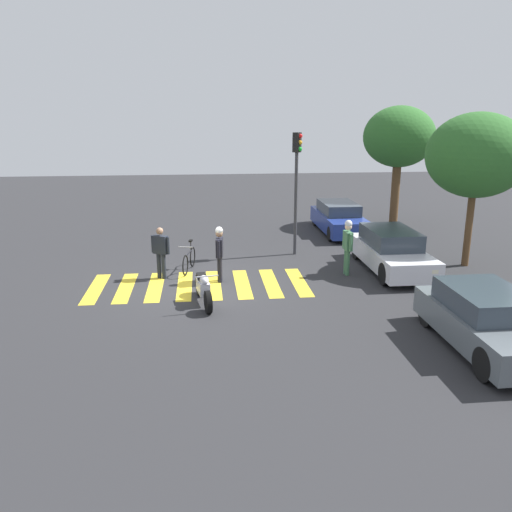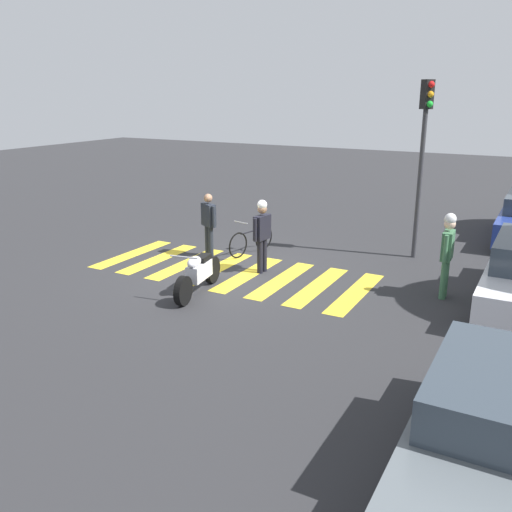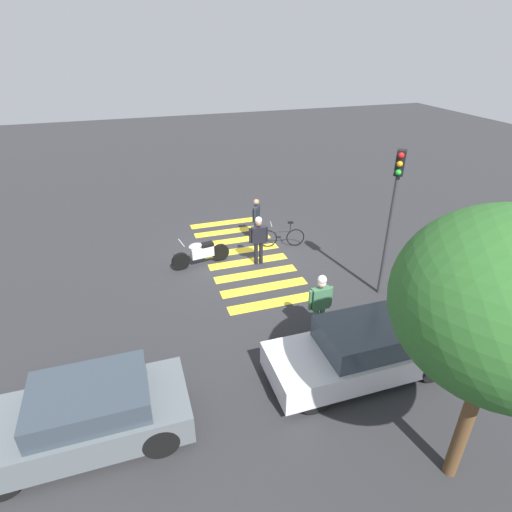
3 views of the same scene
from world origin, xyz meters
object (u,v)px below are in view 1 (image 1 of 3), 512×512
Objects in this scene: pedestrian_bystander at (348,243)px; car_blue_hatchback at (339,218)px; officer_on_foot at (219,250)px; officer_by_motorcycle at (161,250)px; traffic_light_pole at (297,175)px; police_motorcycle at (203,288)px; leaning_bicycle at (189,260)px; car_grey_coupe at (487,321)px; car_white_van at (391,251)px.

pedestrian_bystander is 0.41× the size of car_blue_hatchback.
pedestrian_bystander reaches higher than officer_on_foot.
officer_by_motorcycle is 0.37× the size of traffic_light_pole.
police_motorcycle is 1.17× the size of officer_on_foot.
police_motorcycle is at bearing -64.48° from pedestrian_bystander.
leaning_bicycle is 0.96× the size of officer_on_foot.
car_blue_hatchback is at bearing 144.15° from police_motorcycle.
leaning_bicycle is 0.42× the size of car_grey_coupe.
police_motorcycle is 6.59m from traffic_light_pole.
car_white_van is 1.08× the size of car_grey_coupe.
car_blue_hatchback is 11.96m from car_grey_coupe.
car_white_van is at bearing 102.34° from pedestrian_bystander.
pedestrian_bystander is 6.04m from car_grey_coupe.
pedestrian_bystander is (-0.32, 4.21, 0.04)m from officer_on_foot.
car_white_van reaches higher than car_grey_coupe.
officer_by_motorcycle is 7.72m from car_white_van.
police_motorcycle reaches higher than leaning_bicycle.
officer_on_foot is 8.02m from car_grey_coupe.
police_motorcycle is 0.51× the size of car_grey_coupe.
traffic_light_pole is (-2.71, -1.24, 1.94)m from pedestrian_bystander.
traffic_light_pole reaches higher than leaning_bicycle.
car_white_van reaches higher than car_blue_hatchback.
traffic_light_pole is at bearing -155.32° from pedestrian_bystander.
officer_by_motorcycle is (0.75, -0.87, 0.58)m from leaning_bicycle.
car_white_van is 4.39m from traffic_light_pole.
pedestrian_bystander is at bearing -12.28° from car_blue_hatchback.
officer_by_motorcycle is at bearing -151.61° from police_motorcycle.
car_blue_hatchback is at bearing 167.72° from pedestrian_bystander.
car_grey_coupe is (5.48, 5.84, -0.37)m from officer_on_foot.
officer_on_foot reaches higher than officer_by_motorcycle.
officer_on_foot is 1.94m from officer_by_motorcycle.
traffic_light_pole reaches higher than car_blue_hatchback.
officer_by_motorcycle is 0.38× the size of car_white_van.
officer_by_motorcycle is 0.92× the size of pedestrian_bystander.
traffic_light_pole is at bearing 113.96° from leaning_bicycle.
police_motorcycle is 1.22× the size of leaning_bicycle.
car_white_van is (-0.16, 7.71, -0.29)m from officer_by_motorcycle.
car_white_van reaches higher than leaning_bicycle.
pedestrian_bystander is at bearing 79.66° from leaning_bicycle.
pedestrian_bystander reaches higher than officer_by_motorcycle.
leaning_bicycle is 5.06m from traffic_light_pole.
police_motorcycle is 0.46× the size of traffic_light_pole.
police_motorcycle is at bearing 28.39° from officer_by_motorcycle.
police_motorcycle is 3.25m from leaning_bicycle.
pedestrian_bystander is (-2.26, 4.74, 0.62)m from police_motorcycle.
officer_on_foot is 4.22m from pedestrian_bystander.
officer_by_motorcycle reaches higher than car_grey_coupe.
car_blue_hatchback is at bearing 128.51° from leaning_bicycle.
traffic_light_pole is at bearing 135.61° from officer_on_foot.
car_white_van is (5.80, 0.30, 0.03)m from car_blue_hatchback.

